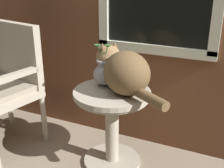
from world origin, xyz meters
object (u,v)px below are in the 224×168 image
Objects in this scene: wicker_side_table at (112,115)px; pewter_vase_with_ivy at (104,73)px; wicker_chair at (5,80)px; cat at (124,71)px.

pewter_vase_with_ivy reaches higher than wicker_side_table.
wicker_side_table is 0.91m from wicker_chair.
wicker_chair is at bearing -175.59° from wicker_side_table.
pewter_vase_with_ivy is at bearing 8.44° from wicker_chair.
wicker_side_table is at bearing -30.70° from pewter_vase_with_ivy.
wicker_chair is (-0.90, -0.07, 0.14)m from wicker_side_table.
cat is 1.98× the size of pewter_vase_with_ivy.
wicker_chair is at bearing -175.19° from cat.
cat is at bearing 9.19° from wicker_side_table.
cat and pewter_vase_with_ivy have the same top height.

